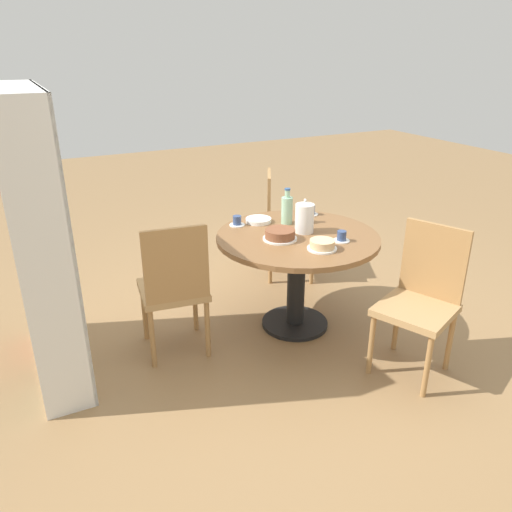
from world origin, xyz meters
TOP-DOWN VIEW (x-y plane):
  - ground_plane at (0.00, 0.00)m, footprint 14.00×14.00m
  - dining_table at (0.00, 0.00)m, footprint 1.13×1.13m
  - chair_a at (0.81, -0.36)m, footprint 0.57×0.57m
  - chair_b at (0.05, 0.89)m, footprint 0.47×0.47m
  - chair_c at (-0.79, -0.41)m, footprint 0.55×0.55m
  - bookshelf at (0.25, 1.60)m, footprint 1.03×0.28m
  - coffee_pot at (0.03, -0.07)m, footprint 0.13×0.13m
  - water_bottle at (0.25, -0.05)m, footprint 0.08×0.08m
  - cake_main at (-0.02, 0.15)m, footprint 0.23×0.23m
  - cake_second at (-0.30, -0.00)m, footprint 0.19×0.19m
  - cup_a at (-0.24, -0.20)m, footprint 0.11×0.11m
  - cup_b at (0.37, 0.29)m, footprint 0.11×0.11m
  - cup_c at (0.34, -0.32)m, footprint 0.11×0.11m
  - plate_stack at (0.36, 0.12)m, footprint 0.19×0.19m

SIDE VIEW (x-z plane):
  - ground_plane at x=0.00m, z-range 0.00..0.00m
  - chair_a at x=0.81m, z-range 0.03..0.97m
  - chair_b at x=0.05m, z-range 0.03..0.97m
  - chair_c at x=-0.79m, z-range 0.03..0.97m
  - dining_table at x=0.00m, z-range 0.21..0.92m
  - plate_stack at x=0.36m, z-range 0.72..0.75m
  - cup_a at x=-0.24m, z-range 0.71..0.78m
  - cup_b at x=0.37m, z-range 0.71..0.78m
  - cup_c at x=0.34m, z-range 0.71..0.78m
  - cake_second at x=-0.30m, z-range 0.71..0.78m
  - cake_main at x=-0.02m, z-range 0.71..0.79m
  - water_bottle at x=0.25m, z-range 0.69..0.96m
  - coffee_pot at x=0.03m, z-range 0.70..0.95m
  - bookshelf at x=0.25m, z-range -0.02..1.71m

